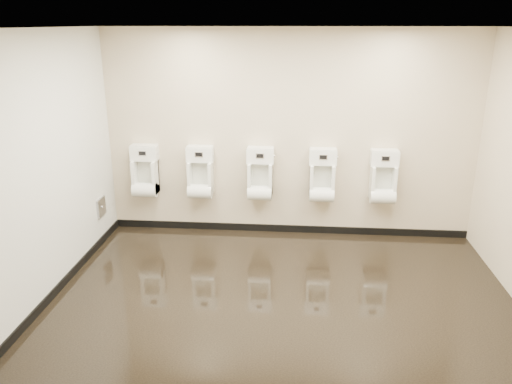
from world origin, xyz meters
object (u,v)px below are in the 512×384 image
urinal_2 (260,178)px  urinal_3 (322,179)px  urinal_4 (383,181)px  urinal_0 (145,175)px  urinal_1 (200,176)px  access_panel (101,207)px

urinal_2 → urinal_3: size_ratio=1.00×
urinal_3 → urinal_4: 0.81m
urinal_3 → urinal_2: bearing=180.0°
urinal_0 → urinal_2: 1.61m
urinal_0 → urinal_4: 3.26m
urinal_4 → urinal_2: bearing=180.0°
urinal_0 → urinal_1: bearing=0.0°
urinal_2 → urinal_3: 0.84m
urinal_4 → urinal_0: bearing=180.0°
urinal_2 → access_panel: bearing=-168.6°
urinal_1 → urinal_0: bearing=180.0°
urinal_3 → urinal_4: size_ratio=1.00×
urinal_1 → urinal_4: size_ratio=1.00×
urinal_0 → urinal_1: (0.78, 0.00, 0.00)m
urinal_0 → urinal_1: size_ratio=1.00×
urinal_2 → urinal_4: (1.65, 0.00, 0.00)m
urinal_1 → urinal_2: same height
urinal_0 → urinal_3: 2.45m
access_panel → urinal_3: 3.00m
access_panel → urinal_2: urinal_2 is taller
access_panel → urinal_4: (3.76, 0.43, 0.34)m
urinal_0 → urinal_2: same height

